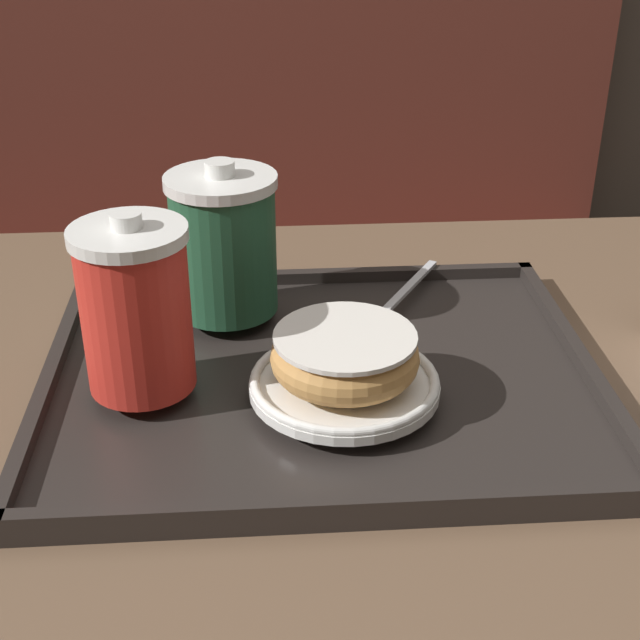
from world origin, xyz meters
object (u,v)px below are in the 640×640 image
donut_chocolate_glazed (345,355)px  spoon (385,309)px  coffee_cup_front (136,308)px  coffee_cup_rear (224,243)px

donut_chocolate_glazed → spoon: bearing=68.7°
spoon → coffee_cup_front: bearing=-31.5°
coffee_cup_rear → spoon: (0.15, -0.02, -0.06)m
coffee_cup_front → donut_chocolate_glazed: coffee_cup_front is taller
coffee_cup_front → donut_chocolate_glazed: bearing=-7.8°
coffee_cup_front → spoon: size_ratio=0.99×
coffee_cup_rear → donut_chocolate_glazed: bearing=-57.3°
coffee_cup_front → spoon: 0.25m
spoon → donut_chocolate_glazed: bearing=10.4°
coffee_cup_front → donut_chocolate_glazed: 0.17m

